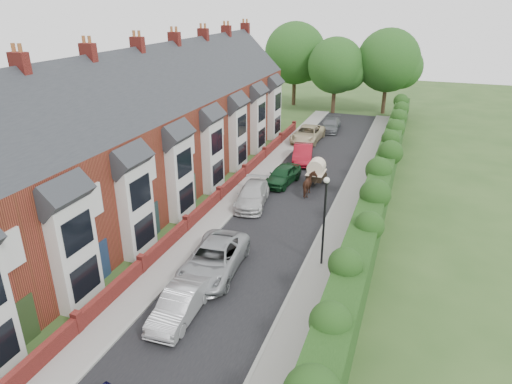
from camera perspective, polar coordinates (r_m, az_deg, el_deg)
ground at (r=23.10m, az=-2.52°, el=-12.56°), size 140.00×140.00×0.00m
road at (r=32.29m, az=4.05°, el=-1.60°), size 6.00×58.00×0.02m
pavement_hedge_side at (r=31.53m, az=11.23°, el=-2.54°), size 2.20×58.00×0.12m
pavement_house_side at (r=33.41m, az=-2.31°, el=-0.59°), size 1.70×58.00×0.12m
kerb_hedge_side at (r=31.67m, az=9.36°, el=-2.27°), size 0.18×58.00×0.13m
kerb_house_side at (r=33.14m, az=-1.02°, el=-0.77°), size 0.18×58.00×0.13m
hedge at (r=30.74m, az=14.75°, el=-0.41°), size 2.10×58.00×2.85m
terrace_row at (r=33.99m, az=-13.41°, el=7.11°), size 9.05×40.50×11.50m
garden_wall_row at (r=32.78m, az=-4.59°, el=-0.37°), size 0.35×40.35×1.10m
lamppost at (r=23.92m, az=8.58°, el=-2.32°), size 0.32×0.32×5.16m
tree_far_left at (r=58.76m, az=10.29°, el=15.12°), size 7.14×6.80×9.29m
tree_far_right at (r=59.94m, az=16.57°, el=15.30°), size 7.98×7.60×10.31m
tree_far_back at (r=62.82m, az=5.31°, el=16.70°), size 8.40×8.00×10.82m
car_silver_a at (r=21.50m, az=-9.54°, el=-13.67°), size 1.66×4.30×1.40m
car_silver_b at (r=24.36m, az=-5.31°, el=-8.34°), size 3.12×5.93×1.59m
car_white at (r=31.99m, az=-0.48°, el=-0.41°), size 2.78×5.14×1.42m
car_green at (r=35.69m, az=3.35°, el=2.15°), size 2.33×4.52×1.47m
car_red at (r=40.74m, az=5.87°, el=4.80°), size 2.52×4.91×1.54m
car_beige at (r=46.89m, az=6.47°, el=7.22°), size 2.75×5.65×1.55m
car_grey at (r=51.26m, az=9.32°, el=8.31°), size 2.13×4.70×1.34m
horse at (r=33.72m, az=6.71°, el=0.90°), size 1.04×2.01×1.65m
horse_cart at (r=35.49m, az=7.55°, el=2.71°), size 1.35×2.98×2.15m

